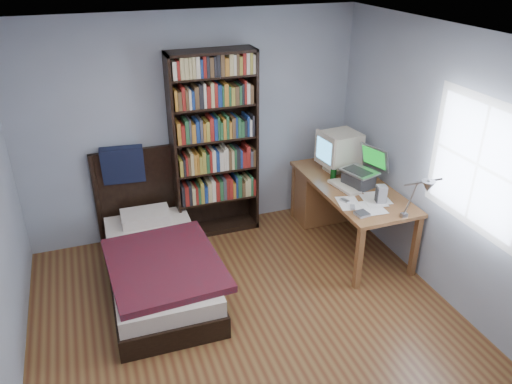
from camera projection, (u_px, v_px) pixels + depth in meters
room at (261, 214)px, 3.78m from camera, size 4.20×4.24×2.50m
desk at (330, 193)px, 5.95m from camera, size 0.75×1.66×0.73m
crt_monitor at (339, 149)px, 5.66m from camera, size 0.44×0.41×0.47m
laptop at (360, 176)px, 5.36m from camera, size 0.45×0.43×0.44m
desk_lamp at (424, 189)px, 4.25m from camera, size 0.23×0.51×0.60m
keyboard at (344, 187)px, 5.35m from camera, size 0.22×0.42×0.04m
speaker at (381, 194)px, 5.02m from camera, size 0.11×0.11×0.19m
soda_can at (333, 174)px, 5.55m from camera, size 0.07×0.07×0.12m
mouse at (334, 172)px, 5.68m from camera, size 0.07×0.12×0.04m
phone_silver at (345, 201)px, 5.08m from camera, size 0.08×0.11×0.02m
phone_grey at (353, 207)px, 4.95m from camera, size 0.08×0.10×0.02m
external_drive at (362, 214)px, 4.83m from camera, size 0.13×0.13×0.03m
bookshelf at (215, 146)px, 5.55m from camera, size 0.95×0.30×2.12m
bed at (157, 260)px, 4.98m from camera, size 1.06×2.03×1.16m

